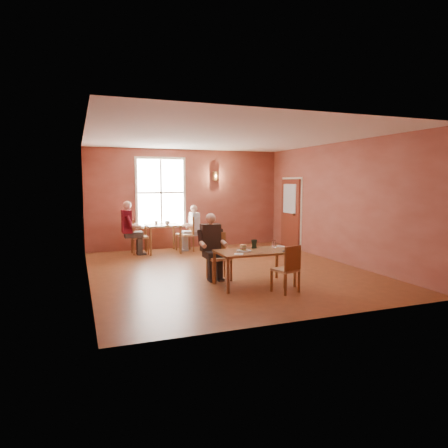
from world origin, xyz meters
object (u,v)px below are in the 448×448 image
object	(u,v)px
chair_diner_maroon	(140,236)
diner_white	(186,229)
diner_main	(219,249)
main_table	(254,268)
diner_maroon	(139,228)
chair_empty	(285,269)
chair_diner_white	(185,234)
second_table	(163,238)
chair_diner_main	(219,257)

from	to	relation	value
chair_diner_maroon	diner_white	bearing A→B (deg)	90.00
diner_main	diner_white	size ratio (longest dim) A/B	1.02
main_table	diner_maroon	distance (m)	4.58
chair_empty	diner_maroon	xyz separation A→B (m)	(-1.93, 4.91, 0.29)
diner_main	chair_diner_white	bearing A→B (deg)	-93.63
second_table	chair_diner_white	xyz separation A→B (m)	(0.65, 0.00, 0.10)
diner_main	chair_empty	world-z (taller)	diner_main
main_table	chair_diner_white	world-z (taller)	chair_diner_white
second_table	diner_white	bearing A→B (deg)	0.00
main_table	chair_diner_main	distance (m)	0.83
second_table	chair_diner_main	bearing A→B (deg)	-83.41
chair_empty	diner_white	distance (m)	4.95
chair_diner_main	chair_diner_white	size ratio (longest dim) A/B	0.95
second_table	chair_diner_maroon	distance (m)	0.66
chair_diner_main	second_table	bearing A→B (deg)	-83.41
second_table	diner_maroon	size ratio (longest dim) A/B	0.63
main_table	chair_diner_main	bearing A→B (deg)	127.57
diner_main	second_table	world-z (taller)	diner_main
diner_white	chair_empty	bearing A→B (deg)	-173.41
main_table	chair_diner_main	size ratio (longest dim) A/B	1.51
main_table	diner_white	world-z (taller)	diner_white
diner_main	diner_maroon	size ratio (longest dim) A/B	0.91
chair_empty	diner_maroon	size ratio (longest dim) A/B	0.60
chair_diner_main	diner_white	distance (m)	3.63
diner_main	chair_diner_maroon	size ratio (longest dim) A/B	1.33
diner_main	main_table	bearing A→B (deg)	128.88
main_table	chair_diner_maroon	xyz separation A→B (m)	(-1.57, 4.27, 0.15)
chair_diner_maroon	chair_diner_main	bearing A→B (deg)	16.44
chair_empty	diner_white	size ratio (longest dim) A/B	0.68
chair_diner_white	second_table	bearing A→B (deg)	90.00
chair_diner_main	second_table	world-z (taller)	chair_diner_main
main_table	chair_empty	distance (m)	0.73
chair_diner_main	chair_diner_maroon	bearing A→B (deg)	-73.56
chair_diner_white	chair_empty	bearing A→B (deg)	-173.07
diner_white	diner_maroon	size ratio (longest dim) A/B	0.89
chair_empty	chair_diner_maroon	xyz separation A→B (m)	(-1.90, 4.91, 0.06)
chair_empty	chair_diner_main	bearing A→B (deg)	105.44
chair_diner_maroon	diner_main	bearing A→B (deg)	16.31
diner_main	diner_maroon	distance (m)	3.81
main_table	chair_empty	bearing A→B (deg)	-62.84
second_table	diner_white	world-z (taller)	diner_white
diner_main	chair_diner_maroon	world-z (taller)	diner_main
diner_main	second_table	size ratio (longest dim) A/B	1.43
second_table	diner_maroon	world-z (taller)	diner_maroon
chair_empty	diner_maroon	distance (m)	5.28
main_table	diner_main	xyz separation A→B (m)	(-0.50, 0.62, 0.32)
chair_diner_main	chair_empty	bearing A→B (deg)	122.70
diner_main	chair_diner_white	world-z (taller)	diner_main
second_table	chair_empty	bearing A→B (deg)	-75.75
chair_diner_white	diner_white	size ratio (longest dim) A/B	0.79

